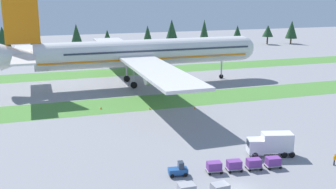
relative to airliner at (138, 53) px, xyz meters
The scene contains 14 objects.
grass_strip_near 20.65m from the airliner, 98.47° to the right, with size 320.00×12.61×0.01m, color #4C8438.
grass_strip_far 20.68m from the airliner, 98.46° to the left, with size 320.00×12.61×0.01m, color #4C8438.
airliner is the anchor object (origin of this frame).
baggage_tug 57.60m from the airliner, 98.48° to the right, with size 2.74×1.60×1.97m.
cargo_dolly_lead 57.67m from the airliner, 93.44° to the right, with size 2.36×1.75×1.55m.
cargo_dolly_second 57.91m from the airliner, 90.55° to the right, with size 2.36×1.75×1.55m.
cargo_dolly_third 58.30m from the airliner, 87.69° to the right, with size 2.36×1.75×1.55m.
cargo_dolly_fourth 58.83m from the airliner, 84.88° to the right, with size 2.36×1.75×1.55m.
catering_truck 54.98m from the airliner, 82.34° to the right, with size 7.31×4.04×3.58m.
ground_crew_marshaller 62.18m from the airliner, 76.81° to the right, with size 0.44×0.41×1.74m.
taxiway_marker_0 26.17m from the airliner, 122.73° to the right, with size 0.44×0.44×0.54m, color orange.
taxiway_marker_1 28.42m from the airliner, 77.74° to the right, with size 0.44×0.44×0.53m, color orange.
taxiway_marker_2 25.92m from the airliner, 98.39° to the right, with size 0.44×0.44×0.46m, color orange.
distant_tree_line 66.54m from the airliner, 97.31° to the left, with size 192.54×10.89×12.72m.
Camera 1 is at (-22.70, -42.00, 24.30)m, focal length 43.68 mm.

